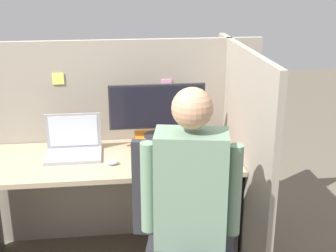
% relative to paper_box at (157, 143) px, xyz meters
% --- Properties ---
extents(cubicle_panel_back, '(2.12, 0.05, 1.44)m').
position_rel_paper_box_xyz_m(cubicle_panel_back, '(-0.33, 0.23, -0.08)').
color(cubicle_panel_back, gray).
rests_on(cubicle_panel_back, ground).
extents(cubicle_panel_right, '(0.04, 1.26, 1.44)m').
position_rel_paper_box_xyz_m(cubicle_panel_right, '(0.51, -0.18, -0.08)').
color(cubicle_panel_right, gray).
rests_on(cubicle_panel_right, ground).
extents(desk, '(1.62, 0.63, 0.76)m').
position_rel_paper_box_xyz_m(desk, '(-0.33, -0.11, -0.22)').
color(desk, tan).
rests_on(desk, ground).
extents(paper_box, '(0.29, 0.26, 0.09)m').
position_rel_paper_box_xyz_m(paper_box, '(0.00, 0.00, 0.00)').
color(paper_box, orange).
rests_on(paper_box, desk).
extents(monitor, '(0.61, 0.18, 0.35)m').
position_rel_paper_box_xyz_m(monitor, '(-0.00, 0.00, 0.23)').
color(monitor, '#232328').
rests_on(monitor, paper_box).
extents(laptop, '(0.35, 0.25, 0.26)m').
position_rel_paper_box_xyz_m(laptop, '(-0.54, -0.04, 0.01)').
color(laptop, '#99999E').
rests_on(laptop, desk).
extents(mouse, '(0.07, 0.05, 0.04)m').
position_rel_paper_box_xyz_m(mouse, '(-0.30, -0.22, -0.03)').
color(mouse, silver).
rests_on(mouse, desk).
extents(stapler, '(0.04, 0.12, 0.05)m').
position_rel_paper_box_xyz_m(stapler, '(0.39, -0.11, -0.02)').
color(stapler, '#A31919').
rests_on(stapler, desk).
extents(carrot_toy, '(0.05, 0.12, 0.05)m').
position_rel_paper_box_xyz_m(carrot_toy, '(-0.13, -0.32, -0.02)').
color(carrot_toy, orange).
rests_on(carrot_toy, desk).
extents(office_chair, '(0.55, 0.60, 1.04)m').
position_rel_paper_box_xyz_m(office_chair, '(0.05, -0.77, -0.26)').
color(office_chair, '#2D2D33').
rests_on(office_chair, ground).
extents(person, '(0.47, 0.46, 1.39)m').
position_rel_paper_box_xyz_m(person, '(0.08, -0.92, 0.01)').
color(person, '#282D4C').
rests_on(person, ground).
extents(coffee_mug, '(0.07, 0.07, 0.10)m').
position_rel_paper_box_xyz_m(coffee_mug, '(0.40, 0.02, 0.01)').
color(coffee_mug, '#A3332D').
rests_on(coffee_mug, desk).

